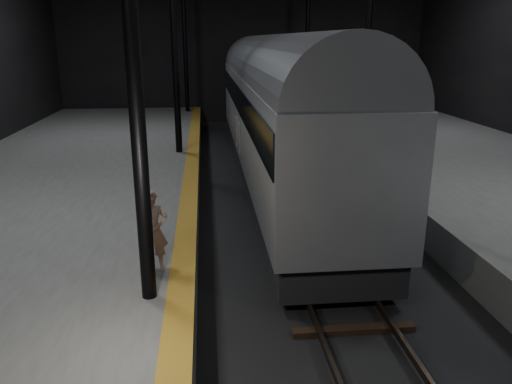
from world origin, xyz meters
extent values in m
plane|color=black|center=(0.00, 0.00, 0.00)|extent=(44.00, 44.00, 0.00)
cube|color=#525250|center=(-7.50, 0.00, 0.50)|extent=(9.00, 43.80, 1.00)
cube|color=#93641A|center=(-3.25, 0.00, 1.00)|extent=(0.50, 43.80, 0.01)
cube|color=#3F3328|center=(-0.72, 0.00, 0.17)|extent=(0.08, 43.00, 0.14)
cube|color=#3F3328|center=(0.72, 0.00, 0.17)|extent=(0.08, 43.00, 0.14)
cube|color=black|center=(0.00, 0.00, 0.06)|extent=(2.40, 42.00, 0.12)
cylinder|color=black|center=(-3.80, 8.00, 6.00)|extent=(0.26, 0.26, 10.00)
cylinder|color=black|center=(3.80, 8.00, 6.00)|extent=(0.26, 0.26, 10.00)
cylinder|color=black|center=(-3.80, 20.00, 6.00)|extent=(0.26, 0.26, 10.00)
cylinder|color=black|center=(3.80, 20.00, 6.00)|extent=(0.26, 0.26, 10.00)
cube|color=#A7A9AF|center=(0.00, 6.69, 2.60)|extent=(2.95, 20.38, 3.06)
cube|color=black|center=(0.00, 6.69, 0.68)|extent=(2.70, 19.97, 0.87)
cube|color=black|center=(0.00, 6.69, 3.31)|extent=(3.02, 20.07, 0.92)
cylinder|color=slate|center=(0.00, 6.69, 4.13)|extent=(2.90, 20.17, 2.90)
cube|color=black|center=(0.00, -0.45, 0.31)|extent=(1.83, 2.24, 0.36)
cube|color=black|center=(0.00, 13.82, 0.31)|extent=(1.83, 2.24, 0.36)
cube|color=silver|center=(-1.51, 5.67, 1.99)|extent=(0.04, 0.76, 1.07)
cube|color=silver|center=(-1.51, 6.89, 1.99)|extent=(0.04, 0.76, 1.07)
cylinder|color=maroon|center=(-1.53, 5.85, 1.73)|extent=(0.03, 0.26, 0.26)
cylinder|color=maroon|center=(-1.53, 7.07, 1.73)|extent=(0.03, 0.26, 0.26)
imported|color=#9A735E|center=(-3.80, -2.92, 1.83)|extent=(0.66, 0.49, 1.65)
camera|label=1|loc=(-2.72, -12.13, 5.40)|focal=35.00mm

